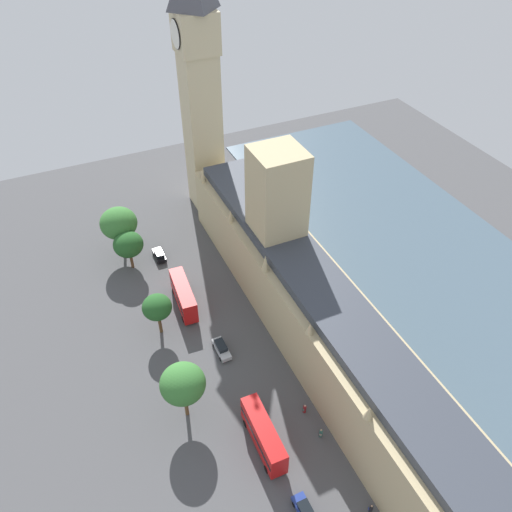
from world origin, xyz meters
The scene contains 16 objects.
ground_plane centered at (0.00, 0.00, 0.00)m, with size 149.99×149.99×0.00m, color #4C4C4F.
river_thames centered at (-33.18, 0.00, 0.12)m, with size 39.08×134.99×0.25m, color #475B6B.
parliament_building centered at (-1.99, -1.83, 7.60)m, with size 11.89×79.99×28.45m.
clock_tower centered at (-0.45, -45.91, 27.38)m, with size 7.58×7.58×53.01m.
car_black_midblock centered at (15.28, -31.10, 0.89)m, with size 1.89×4.39×1.74m.
double_decker_bus_opposite_hall centered at (14.85, -16.60, 2.63)m, with size 3.26×10.65×4.75m.
car_silver_kerbside centered at (12.68, -4.05, 0.89)m, with size 1.83×4.80×1.74m.
double_decker_bus_near_tower centered at (13.40, 13.64, 2.63)m, with size 2.82×10.55×4.75m.
car_blue_far_end centered at (12.61, 24.30, 0.89)m, with size 1.85×4.42×1.74m.
pedestrian_under_trees centered at (5.69, 11.44, 0.77)m, with size 0.66×0.57×1.71m.
pedestrian_trailing centered at (4.96, 27.41, 0.73)m, with size 0.67×0.60×1.63m.
pedestrian_leading centered at (5.47, 15.81, 0.76)m, with size 0.68×0.70×1.68m.
plane_tree_by_river_gate centered at (21.22, -35.45, 7.60)m, with size 7.12×7.12×10.65m.
plane_tree_corner centered at (20.46, -12.39, 5.93)m, with size 4.91×4.91×8.07m.
plane_tree_slot_10 centered at (21.51, 4.60, 7.41)m, with size 6.43×6.43×10.17m.
plane_tree_slot_11 centered at (20.81, -30.70, 5.71)m, with size 5.68×5.68×8.15m.
Camera 1 is at (29.55, 46.61, 66.20)m, focal length 35.61 mm.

